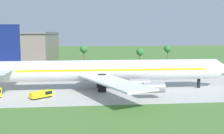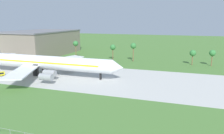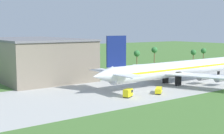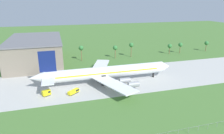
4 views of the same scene
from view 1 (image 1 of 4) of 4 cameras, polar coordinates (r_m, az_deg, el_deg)
name	(u,v)px [view 1 (image 1 of 4)]	position (r m, az deg, el deg)	size (l,w,h in m)	color
ground_plane	(202,86)	(98.27, 17.88, -3.67)	(600.00, 600.00, 0.00)	#477233
taxiway_strip	(202,86)	(98.27, 17.88, -3.66)	(320.00, 44.00, 0.02)	#B2B2AD
jet_airliner	(108,70)	(86.42, -0.88, -0.71)	(79.63, 57.84, 20.01)	white
catering_van	(42,94)	(78.34, -14.04, -5.39)	(6.09, 5.56, 1.91)	black
terminal_building	(15,51)	(141.93, -19.02, 3.10)	(36.72, 61.20, 17.97)	slate
palm_tree_row	(200,52)	(144.37, 17.48, 2.91)	(116.99, 3.60, 11.88)	brown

